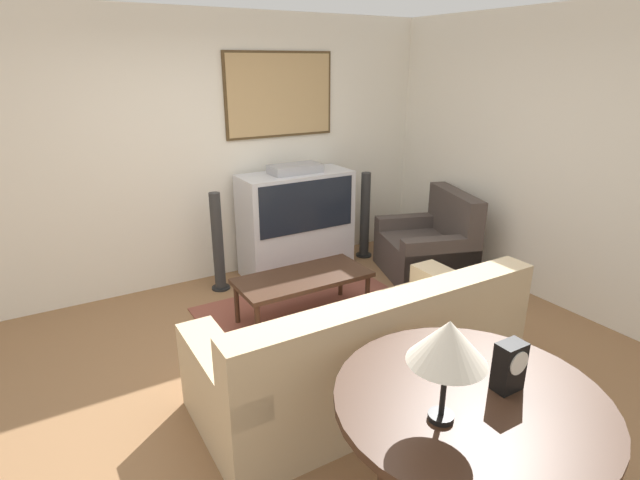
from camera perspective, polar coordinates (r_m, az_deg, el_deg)
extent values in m
plane|color=#8E6642|center=(3.91, -1.32, -14.80)|extent=(12.00, 12.00, 0.00)
cube|color=silver|center=(5.26, -13.14, 9.74)|extent=(12.00, 0.06, 2.70)
cube|color=#4C381E|center=(5.47, -4.62, 16.22)|extent=(1.23, 0.03, 0.87)
cube|color=tan|center=(5.46, -4.53, 16.21)|extent=(1.18, 0.01, 0.82)
cube|color=silver|center=(5.13, 25.31, 8.14)|extent=(0.06, 12.00, 2.70)
cube|color=brown|center=(4.66, -0.69, -8.60)|extent=(1.93, 1.45, 0.01)
cube|color=silver|center=(5.54, -2.71, -1.07)|extent=(1.21, 0.51, 0.50)
cube|color=silver|center=(5.37, -2.80, 4.48)|extent=(1.21, 0.51, 0.61)
cube|color=black|center=(5.15, -1.45, 3.84)|extent=(1.09, 0.01, 0.54)
cube|color=#9E9EA3|center=(5.29, -2.86, 8.14)|extent=(0.54, 0.28, 0.09)
cube|color=#CCB289|center=(3.61, 4.28, -13.80)|extent=(2.22, 0.98, 0.45)
cube|color=#CCB289|center=(3.12, 8.52, -10.10)|extent=(2.22, 0.22, 0.45)
cube|color=#CCB289|center=(4.14, 15.74, -8.54)|extent=(0.24, 0.98, 0.61)
cube|color=#CCB289|center=(3.20, -11.12, -17.41)|extent=(0.24, 0.98, 0.61)
cube|color=gray|center=(3.53, 13.49, -7.72)|extent=(0.36, 0.12, 0.34)
cube|color=gray|center=(2.99, -0.81, -12.47)|extent=(0.36, 0.12, 0.34)
cube|color=#473D38|center=(5.58, 11.75, -1.81)|extent=(1.09, 1.17, 0.41)
cube|color=#473D38|center=(5.57, 15.16, 2.85)|extent=(0.47, 0.97, 0.50)
cube|color=#473D38|center=(5.90, 10.26, 0.20)|extent=(0.84, 0.41, 0.55)
cube|color=#473D38|center=(5.22, 13.55, -2.66)|extent=(0.84, 0.41, 0.55)
cube|color=#3D2619|center=(4.44, -1.96, -4.33)|extent=(1.19, 0.55, 0.04)
cylinder|color=#3D2619|center=(4.14, -7.13, -9.70)|extent=(0.04, 0.04, 0.39)
cylinder|color=#3D2619|center=(4.62, 5.43, -6.30)|extent=(0.04, 0.04, 0.39)
cylinder|color=#3D2619|center=(4.51, -9.49, -7.21)|extent=(0.04, 0.04, 0.39)
cylinder|color=#3D2619|center=(4.96, 2.37, -4.36)|extent=(0.04, 0.04, 0.39)
cylinder|color=#3D2619|center=(2.46, 16.85, -17.16)|extent=(1.24, 1.24, 0.04)
cube|color=#3D2619|center=(2.50, 16.71, -18.31)|extent=(1.06, 0.50, 0.08)
cylinder|color=#3D2619|center=(3.01, 21.16, -19.55)|extent=(0.05, 0.05, 0.75)
cylinder|color=black|center=(2.29, 13.64, -19.00)|extent=(0.11, 0.11, 0.02)
cylinder|color=black|center=(2.16, 14.11, -14.53)|extent=(0.02, 0.02, 0.40)
cone|color=silver|center=(2.08, 14.45, -11.18)|extent=(0.33, 0.33, 0.18)
cube|color=black|center=(2.48, 20.80, -13.35)|extent=(0.13, 0.09, 0.24)
cylinder|color=white|center=(2.44, 21.81, -12.97)|extent=(0.11, 0.01, 0.11)
cylinder|color=black|center=(5.28, -11.24, -5.35)|extent=(0.19, 0.19, 0.02)
cylinder|color=#2D2D2D|center=(5.10, -11.61, -0.25)|extent=(0.11, 0.11, 1.02)
cylinder|color=black|center=(6.06, 5.01, -1.70)|extent=(0.19, 0.19, 0.02)
cylinder|color=#2D2D2D|center=(5.90, 5.16, 2.83)|extent=(0.11, 0.11, 1.02)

